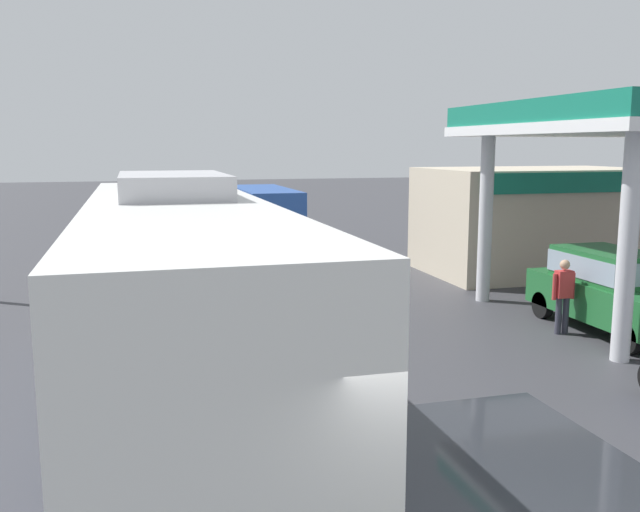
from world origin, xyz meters
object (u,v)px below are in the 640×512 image
(car_at_pump, at_px, (610,287))
(pedestrian_by_shop, at_px, (603,276))
(pedestrian_near_pump, at_px, (563,292))
(coach_bus_main, at_px, (181,312))
(minibus_opposing_lane, at_px, (265,213))
(car_trailing_behind_bus, at_px, (155,234))

(car_at_pump, distance_m, pedestrian_by_shop, 1.74)
(pedestrian_near_pump, bearing_deg, coach_bus_main, -161.37)
(coach_bus_main, xyz_separation_m, pedestrian_near_pump, (8.43, 2.84, -0.79))
(car_at_pump, height_order, minibus_opposing_lane, minibus_opposing_lane)
(pedestrian_near_pump, bearing_deg, car_trailing_behind_bus, 124.74)
(pedestrian_by_shop, distance_m, car_trailing_behind_bus, 14.89)
(minibus_opposing_lane, xyz_separation_m, pedestrian_near_pump, (3.94, -14.21, -0.54))
(pedestrian_near_pump, xyz_separation_m, pedestrian_by_shop, (2.10, 1.38, 0.00))
(car_at_pump, relative_size, pedestrian_by_shop, 2.53)
(coach_bus_main, distance_m, minibus_opposing_lane, 17.63)
(coach_bus_main, xyz_separation_m, pedestrian_by_shop, (10.53, 4.23, -0.79))
(coach_bus_main, xyz_separation_m, minibus_opposing_lane, (4.49, 17.05, -0.25))
(coach_bus_main, distance_m, pedestrian_by_shop, 11.38)
(car_at_pump, xyz_separation_m, pedestrian_near_pump, (-1.15, 0.07, -0.08))
(pedestrian_near_pump, distance_m, pedestrian_by_shop, 2.52)
(minibus_opposing_lane, height_order, car_trailing_behind_bus, minibus_opposing_lane)
(minibus_opposing_lane, bearing_deg, coach_bus_main, -104.75)
(minibus_opposing_lane, bearing_deg, pedestrian_by_shop, -64.77)
(coach_bus_main, bearing_deg, pedestrian_near_pump, 18.63)
(coach_bus_main, height_order, pedestrian_near_pump, coach_bus_main)
(coach_bus_main, xyz_separation_m, car_at_pump, (9.58, 2.77, -0.71))
(minibus_opposing_lane, distance_m, pedestrian_by_shop, 14.19)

